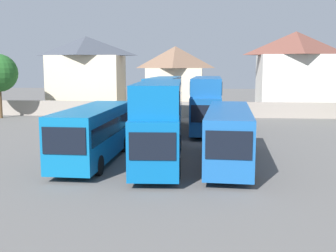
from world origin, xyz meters
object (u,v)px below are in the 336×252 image
object	(u,v)px
bus_4	(164,100)
bus_1	(94,131)
bus_5	(207,101)
house_terrace_left	(87,73)
house_terrace_right	(295,72)
house_terrace_centre	(175,78)
bus_3	(229,133)
bus_2	(160,117)

from	to	relation	value
bus_4	bus_1	bearing A→B (deg)	-11.17
bus_5	bus_4	bearing A→B (deg)	-91.37
house_terrace_left	house_terrace_right	bearing A→B (deg)	0.10
house_terrace_centre	bus_4	bearing A→B (deg)	-89.60
bus_3	bus_4	distance (m)	14.48
house_terrace_left	bus_3	bearing A→B (deg)	-59.83
bus_5	house_terrace_right	xyz separation A→B (m)	(11.24, 16.49, 2.49)
bus_4	house_terrace_right	distance (m)	22.45
bus_1	house_terrace_right	size ratio (longest dim) A/B	1.00
bus_1	house_terrace_right	bearing A→B (deg)	149.97
house_terrace_left	house_terrace_right	world-z (taller)	house_terrace_right
bus_3	bus_4	bearing A→B (deg)	-155.49
bus_4	house_terrace_right	size ratio (longest dim) A/B	1.12
bus_2	bus_5	distance (m)	13.41
bus_4	house_terrace_centre	bearing A→B (deg)	-178.50
bus_2	bus_3	xyz separation A→B (m)	(4.17, -0.19, -0.87)
house_terrace_right	bus_1	bearing A→B (deg)	-121.33
bus_1	bus_5	xyz separation A→B (m)	(6.94, 13.39, 0.83)
bus_2	bus_1	bearing A→B (deg)	-88.86
bus_4	house_terrace_centre	world-z (taller)	house_terrace_centre
bus_2	house_terrace_right	size ratio (longest dim) A/B	1.18
bus_2	bus_3	world-z (taller)	bus_2
bus_3	bus_5	size ratio (longest dim) A/B	0.94
bus_3	bus_4	world-z (taller)	bus_4
bus_3	bus_4	size ratio (longest dim) A/B	0.98
house_terrace_right	bus_2	bearing A→B (deg)	-115.55
bus_4	house_terrace_right	world-z (taller)	house_terrace_right
bus_3	house_terrace_right	bearing A→B (deg)	164.65
house_terrace_centre	bus_2	bearing A→B (deg)	-87.65
bus_2	house_terrace_right	distance (m)	32.87
bus_3	house_terrace_right	distance (m)	31.57
house_terrace_right	bus_5	bearing A→B (deg)	-124.28
bus_1	house_terrace_centre	size ratio (longest dim) A/B	1.21
bus_4	bus_5	size ratio (longest dim) A/B	0.96
bus_2	bus_5	xyz separation A→B (m)	(2.90, 13.09, -0.03)
bus_5	house_terrace_centre	size ratio (longest dim) A/B	1.41
bus_2	house_terrace_right	xyz separation A→B (m)	(14.14, 29.58, 2.47)
bus_3	house_terrace_left	xyz separation A→B (m)	(-17.28, 29.72, 3.11)
house_terrace_left	house_terrace_right	size ratio (longest dim) A/B	0.96
bus_4	house_terrace_right	bearing A→B (deg)	138.05
bus_5	house_terrace_centre	world-z (taller)	house_terrace_centre
bus_5	house_terrace_left	distance (m)	23.06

